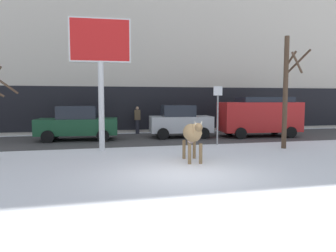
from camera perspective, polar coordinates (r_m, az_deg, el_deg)
ground_plane at (r=9.37m, az=3.07°, el=-8.79°), size 120.00×120.00×0.00m
road_strip at (r=17.51m, az=-4.74°, el=-2.35°), size 60.00×5.60×0.01m
building_facade at (r=24.10m, az=-7.20°, el=15.10°), size 44.00×6.10×13.00m
cow_tan at (r=11.15m, az=4.47°, el=-1.41°), size 0.72×1.92×1.54m
billboard at (r=13.79m, az=-12.16°, el=13.56°), size 2.53×0.33×5.56m
car_darkgreen_sedan at (r=17.56m, az=-16.05°, el=0.46°), size 4.33×2.24×1.84m
car_silver_hatchback at (r=18.09m, az=2.19°, el=0.84°), size 3.62×2.14×1.86m
car_red_van at (r=19.28m, az=16.24°, el=1.84°), size 4.74×2.40×2.32m
pedestrian_near_billboard at (r=20.09m, az=-5.56°, el=1.10°), size 0.36×0.24×1.73m
bare_tree_right_lot at (r=15.01m, az=20.70°, el=6.32°), size 1.02×1.50×4.96m
street_sign at (r=15.30m, az=8.98°, el=2.82°), size 0.44×0.08×2.82m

